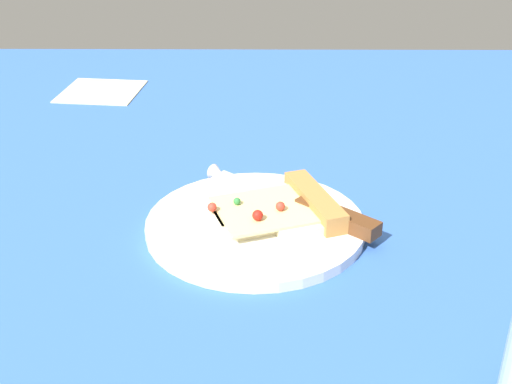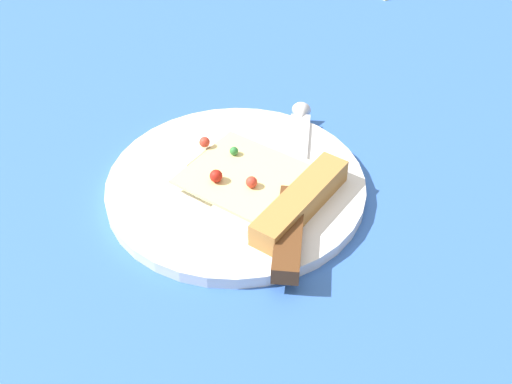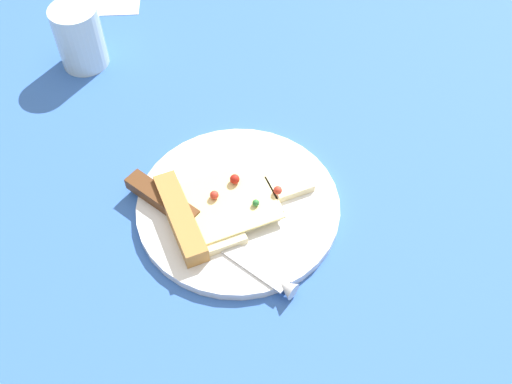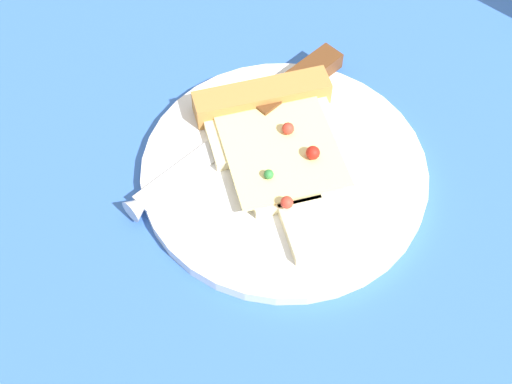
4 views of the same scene
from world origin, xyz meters
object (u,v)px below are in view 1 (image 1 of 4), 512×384
Objects in this scene: plate at (255,225)px; knife at (304,205)px; napkin at (101,91)px; pizza_slice at (278,210)px.

knife is at bearing -65.71° from plate.
napkin is at bearing 30.17° from plate.
napkin is (45.61, 29.47, -1.76)cm from pizza_slice.
pizza_slice is 1.46× the size of napkin.
plate is 1.26× the size of pizza_slice.
plate is 1.84× the size of napkin.
knife is 54.69cm from napkin.
plate is at bearing 89.77° from pizza_slice.
plate is 2.94cm from pizza_slice.
knife is (1.57, -2.93, -0.18)cm from pizza_slice.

